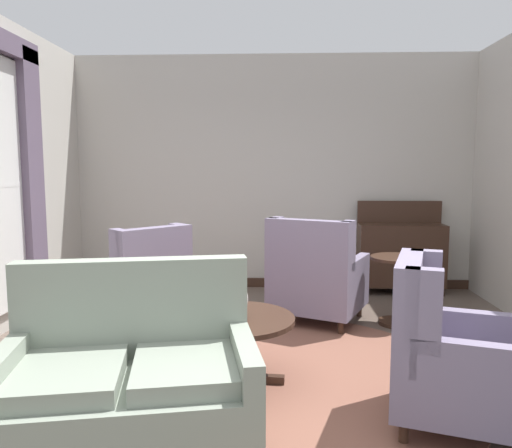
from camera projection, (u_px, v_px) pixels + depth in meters
ground at (268, 396)px, 3.42m from camera, size 8.97×8.97×0.00m
wall_back at (273, 173)px, 6.42m from camera, size 5.39×0.08×3.04m
baseboard_back at (273, 283)px, 6.54m from camera, size 5.23×0.03×0.12m
area_rug at (269, 377)px, 3.71m from camera, size 3.09×3.09×0.01m
coffee_table at (236, 329)px, 3.59m from camera, size 0.87×0.87×0.50m
porcelain_vase at (237, 297)px, 3.54m from camera, size 0.17×0.17×0.38m
settee at (130, 377)px, 2.74m from camera, size 1.52×1.08×1.04m
armchair_back_corner at (458, 360)px, 2.95m from camera, size 1.09×0.97×1.05m
armchair_near_sideboard at (316, 279)px, 5.01m from camera, size 1.12×1.11×1.09m
armchair_beside_settee at (143, 286)px, 4.74m from camera, size 1.09×1.09×1.05m
side_table at (397, 284)px, 4.94m from camera, size 0.54×0.54×0.70m
sideboard at (401, 254)px, 6.18m from camera, size 1.07×0.35×1.17m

